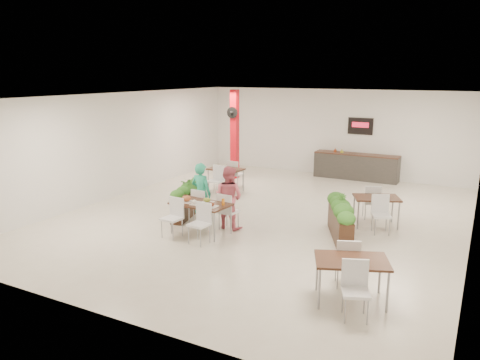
% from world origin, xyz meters
% --- Properties ---
extents(ground, '(12.00, 12.00, 0.00)m').
position_xyz_m(ground, '(0.00, 0.00, 0.00)').
color(ground, beige).
rests_on(ground, ground).
extents(room_shell, '(10.10, 12.10, 3.22)m').
position_xyz_m(room_shell, '(0.00, 0.00, 2.01)').
color(room_shell, white).
rests_on(room_shell, ground).
extents(red_column, '(0.40, 0.41, 3.20)m').
position_xyz_m(red_column, '(-3.00, 3.79, 1.64)').
color(red_column, red).
rests_on(red_column, ground).
extents(service_counter, '(3.00, 0.64, 2.20)m').
position_xyz_m(service_counter, '(1.00, 5.65, 0.49)').
color(service_counter, '#2D2B28').
rests_on(service_counter, ground).
extents(main_table, '(1.46, 1.71, 0.92)m').
position_xyz_m(main_table, '(-0.80, -1.94, 0.64)').
color(main_table, black).
rests_on(main_table, ground).
extents(diner_man, '(0.61, 0.42, 1.58)m').
position_xyz_m(diner_man, '(-1.19, -1.29, 0.79)').
color(diner_man, '#29B388').
rests_on(diner_man, ground).
extents(diner_woman, '(0.81, 0.65, 1.57)m').
position_xyz_m(diner_woman, '(-0.39, -1.29, 0.79)').
color(diner_woman, '#DA6173').
rests_on(diner_woman, ground).
extents(planter_left, '(0.79, 1.94, 1.04)m').
position_xyz_m(planter_left, '(-1.89, -0.85, 0.52)').
color(planter_left, black).
rests_on(planter_left, ground).
extents(planter_right, '(1.10, 1.93, 1.08)m').
position_xyz_m(planter_right, '(2.28, -0.74, 0.51)').
color(planter_right, black).
rests_on(planter_right, ground).
extents(side_table_a, '(1.14, 1.64, 0.92)m').
position_xyz_m(side_table_a, '(-2.30, 1.92, 0.62)').
color(side_table_a, black).
rests_on(side_table_a, ground).
extents(side_table_b, '(1.30, 1.65, 0.92)m').
position_xyz_m(side_table_b, '(2.80, 0.61, 0.62)').
color(side_table_b, black).
rests_on(side_table_b, ground).
extents(side_table_c, '(1.42, 1.66, 0.92)m').
position_xyz_m(side_table_c, '(3.31, -3.66, 0.63)').
color(side_table_c, black).
rests_on(side_table_c, ground).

